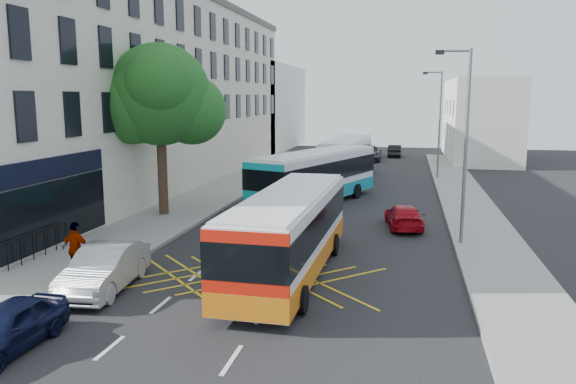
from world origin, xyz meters
The scene contains 19 objects.
ground centered at (0.00, 0.00, 0.00)m, with size 120.00×120.00×0.00m, color black.
pavement_left centered at (-8.50, 15.00, 0.07)m, with size 5.00×70.00×0.15m, color gray.
pavement_right centered at (7.50, 15.00, 0.07)m, with size 3.00×70.00×0.15m, color gray.
terrace_main centered at (-14.00, 24.49, 6.76)m, with size 8.30×45.00×13.50m.
terrace_far centered at (-14.00, 55.00, 5.00)m, with size 8.00×20.00×10.00m, color silver.
building_right centered at (11.00, 48.00, 4.00)m, with size 6.00×18.00×8.00m, color silver.
street_tree centered at (-8.51, 14.97, 6.29)m, with size 6.30×5.70×8.80m.
lamp_near centered at (6.20, 12.00, 4.62)m, with size 1.45×0.15×8.00m.
lamp_far centered at (6.20, 32.00, 4.62)m, with size 1.45×0.15×8.00m.
railings centered at (-9.70, 5.30, 0.72)m, with size 0.08×5.60×1.14m, color black, non-canonical shape.
bus_near centered at (0.00, 6.71, 1.55)m, with size 2.77×10.51×2.94m.
bus_mid centered at (-1.25, 20.16, 1.63)m, with size 6.16×11.21×3.10m.
bus_far centered at (-0.65, 31.55, 1.61)m, with size 3.16×11.02×3.06m.
parked_car_blue centered at (-5.60, -0.62, 0.61)m, with size 1.43×3.57×1.22m, color black.
parked_car_silver centered at (-5.55, 3.91, 0.73)m, with size 1.54×4.42×1.46m, color #AFB2B7.
red_hatchback centered at (3.90, 14.95, 0.56)m, with size 1.57×3.86×1.12m, color #AD0713.
distant_car_grey centered at (0.21, 44.17, 0.74)m, with size 2.46×5.34×1.48m, color #42444A.
distant_car_dark centered at (2.71, 48.42, 0.63)m, with size 1.33×3.81×1.26m, color black.
pedestrian_far centered at (-7.00, 4.63, 1.10)m, with size 1.11×0.46×1.89m, color gray.
Camera 1 is at (3.92, -12.00, 6.20)m, focal length 35.00 mm.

